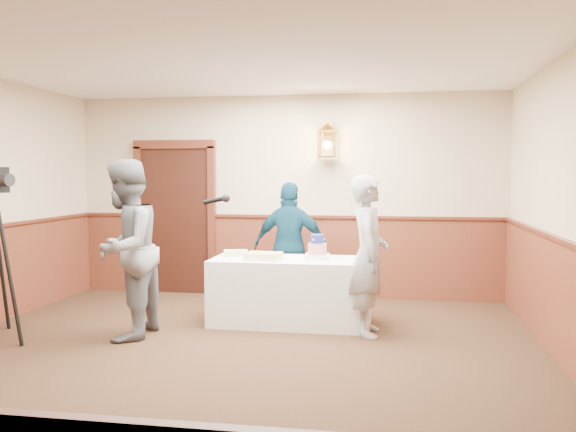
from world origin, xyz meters
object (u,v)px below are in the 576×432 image
Objects in this scene: display_table at (291,291)px; interviewer at (125,249)px; tiered_cake at (317,249)px; sheet_cake_yellow at (264,256)px; assistant_p at (290,246)px; baker at (368,255)px; sheet_cake_green at (236,253)px.

interviewer is (-1.60, -0.88, 0.56)m from display_table.
display_table is 0.57m from tiered_cake.
interviewer is at bearing -150.10° from sheet_cake_yellow.
assistant_p is at bearing 99.96° from display_table.
baker is (0.59, -0.34, -0.01)m from tiered_cake.
display_table is at bearing 67.14° from baker.
display_table is 1.12× the size of assistant_p.
baker is at bearing -20.03° from display_table.
sheet_cake_green is (-0.98, 0.10, -0.08)m from tiered_cake.
sheet_cake_yellow is 0.46m from sheet_cake_green.
interviewer is at bearing -132.58° from sheet_cake_green.
display_table is at bearing 102.08° from assistant_p.
assistant_p is at bearing 41.09° from baker.
sheet_cake_yellow is at bearing 81.42° from assistant_p.
sheet_cake_yellow is (-0.29, -0.13, 0.41)m from display_table.
baker is at bearing -15.72° from sheet_cake_green.
sheet_cake_yellow is 1.39× the size of sheet_cake_green.
sheet_cake_green reaches higher than display_table.
baker reaches higher than assistant_p.
tiered_cake reaches higher than sheet_cake_yellow.
assistant_p is (-0.13, 0.73, 0.43)m from display_table.
assistant_p reaches higher than tiered_cake.
assistant_p is at bearing 121.00° from tiered_cake.
interviewer is 1.16× the size of assistant_p.
display_table is 0.80m from sheet_cake_green.
sheet_cake_green is at bearing 137.00° from interviewer.
display_table is 4.68× the size of sheet_cake_yellow.
display_table is 1.91m from interviewer.
sheet_cake_yellow reaches higher than display_table.
display_table is 0.52m from sheet_cake_yellow.
sheet_cake_yellow is at bearing 77.91° from baker.
tiered_cake is 2.10m from interviewer.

